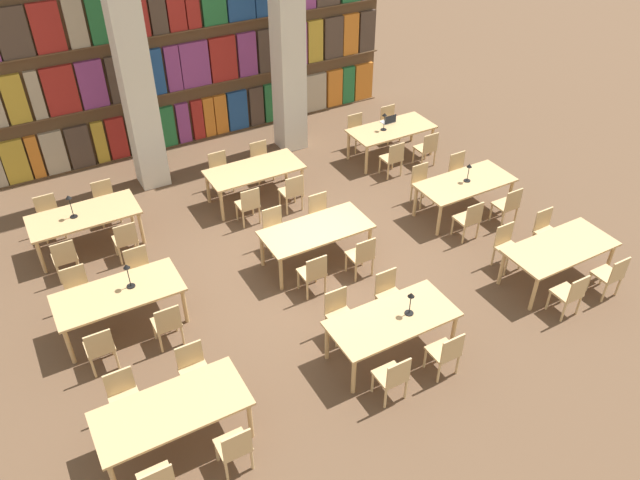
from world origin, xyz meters
TOP-DOWN VIEW (x-y plane):
  - ground_plane at (0.00, 0.00)m, footprint 40.00×40.00m
  - bookshelf_bank at (0.02, 5.81)m, footprint 10.24×0.35m
  - pillar_left at (-1.75, 4.34)m, footprint 0.62×0.62m
  - pillar_center at (1.75, 4.34)m, footprint 0.62×0.62m
  - reading_table_0 at (-3.57, -2.59)m, footprint 2.03×0.95m
  - chair_1 at (-4.04, -1.83)m, footprint 0.42×0.40m
  - chair_2 at (-3.01, -3.35)m, footprint 0.42×0.40m
  - chair_3 at (-3.01, -1.83)m, footprint 0.42×0.40m
  - reading_table_1 at (-0.05, -2.63)m, footprint 2.03×0.95m
  - chair_4 at (-0.55, -3.39)m, footprint 0.42×0.40m
  - chair_5 at (-0.55, -1.87)m, footprint 0.42×0.40m
  - chair_6 at (0.42, -3.39)m, footprint 0.42×0.40m
  - chair_7 at (0.42, -1.87)m, footprint 0.42×0.40m
  - desk_lamp_0 at (0.22, -2.67)m, footprint 0.14×0.14m
  - reading_table_2 at (3.57, -2.60)m, footprint 2.03×0.95m
  - chair_8 at (3.07, -3.36)m, footprint 0.42×0.40m
  - chair_9 at (3.07, -1.84)m, footprint 0.42×0.40m
  - chair_10 at (4.06, -3.36)m, footprint 0.42×0.40m
  - chair_11 at (4.06, -1.84)m, footprint 0.42×0.40m
  - reading_table_3 at (-3.58, 0.03)m, footprint 2.03×0.95m
  - chair_12 at (-4.11, -0.73)m, footprint 0.42×0.40m
  - chair_13 at (-4.11, 0.79)m, footprint 0.42×0.40m
  - chair_14 at (-3.05, -0.73)m, footprint 0.42×0.40m
  - chair_15 at (-3.05, 0.79)m, footprint 0.42×0.40m
  - desk_lamp_1 at (-3.35, 0.07)m, footprint 0.14×0.14m
  - reading_table_4 at (0.06, -0.01)m, footprint 2.03×0.95m
  - chair_16 at (-0.42, -0.77)m, footprint 0.42×0.40m
  - chair_17 at (-0.42, 0.75)m, footprint 0.42×0.40m
  - chair_18 at (0.58, -0.77)m, footprint 0.42×0.40m
  - chair_19 at (0.58, 0.75)m, footprint 0.42×0.40m
  - reading_table_5 at (3.53, -0.07)m, footprint 2.03×0.95m
  - chair_20 at (3.03, -0.83)m, footprint 0.42×0.40m
  - chair_21 at (3.03, 0.69)m, footprint 0.42×0.40m
  - chair_22 at (4.03, -0.83)m, footprint 0.42×0.40m
  - chair_23 at (4.03, 0.69)m, footprint 0.42×0.40m
  - desk_lamp_2 at (3.56, -0.07)m, footprint 0.14×0.14m
  - reading_table_6 at (-3.57, 2.56)m, footprint 2.03×0.95m
  - chair_24 at (-4.12, 1.81)m, footprint 0.42×0.40m
  - chair_25 at (-4.12, 3.32)m, footprint 0.42×0.40m
  - chair_26 at (-3.02, 1.81)m, footprint 0.42×0.40m
  - chair_27 at (-3.02, 3.32)m, footprint 0.42×0.40m
  - desk_lamp_3 at (-3.73, 2.56)m, footprint 0.14×0.14m
  - reading_table_7 at (-0.03, 2.52)m, footprint 2.03×0.95m
  - chair_28 at (-0.52, 1.76)m, footprint 0.42×0.40m
  - chair_29 at (-0.52, 3.28)m, footprint 0.42×0.40m
  - chair_30 at (0.47, 1.76)m, footprint 0.42×0.40m
  - chair_31 at (0.47, 3.28)m, footprint 0.42×0.40m
  - reading_table_8 at (3.57, 2.65)m, footprint 2.03×0.95m
  - chair_32 at (3.11, 1.89)m, footprint 0.42×0.40m
  - chair_33 at (3.11, 3.41)m, footprint 0.42×0.40m
  - chair_34 at (4.06, 1.89)m, footprint 0.42×0.40m
  - chair_35 at (4.06, 3.41)m, footprint 0.42×0.40m
  - desk_lamp_4 at (3.36, 2.67)m, footprint 0.14×0.14m
  - laptop at (3.67, 2.93)m, footprint 0.32×0.22m

SIDE VIEW (x-z plane):
  - ground_plane at x=0.00m, z-range 0.00..0.00m
  - chair_1 at x=-4.04m, z-range 0.03..0.90m
  - chair_2 at x=-3.01m, z-range 0.03..0.90m
  - chair_3 at x=-3.01m, z-range 0.03..0.90m
  - chair_4 at x=-0.55m, z-range 0.03..0.90m
  - chair_5 at x=-0.55m, z-range 0.03..0.90m
  - chair_6 at x=0.42m, z-range 0.03..0.90m
  - chair_7 at x=0.42m, z-range 0.03..0.90m
  - chair_8 at x=3.07m, z-range 0.03..0.90m
  - chair_9 at x=3.07m, z-range 0.03..0.90m
  - chair_10 at x=4.06m, z-range 0.03..0.90m
  - chair_11 at x=4.06m, z-range 0.03..0.90m
  - chair_12 at x=-4.11m, z-range 0.03..0.90m
  - chair_13 at x=-4.11m, z-range 0.03..0.90m
  - chair_14 at x=-3.05m, z-range 0.03..0.90m
  - chair_15 at x=-3.05m, z-range 0.03..0.90m
  - chair_16 at x=-0.42m, z-range 0.03..0.90m
  - chair_17 at x=-0.42m, z-range 0.03..0.90m
  - chair_18 at x=0.58m, z-range 0.03..0.90m
  - chair_19 at x=0.58m, z-range 0.03..0.90m
  - chair_20 at x=3.03m, z-range 0.03..0.90m
  - chair_21 at x=3.03m, z-range 0.03..0.90m
  - chair_22 at x=4.03m, z-range 0.03..0.90m
  - chair_23 at x=4.03m, z-range 0.03..0.90m
  - chair_24 at x=-4.12m, z-range 0.03..0.90m
  - chair_25 at x=-4.12m, z-range 0.03..0.90m
  - chair_26 at x=-3.02m, z-range 0.03..0.90m
  - chair_27 at x=-3.02m, z-range 0.03..0.90m
  - chair_28 at x=-0.52m, z-range 0.03..0.90m
  - chair_29 at x=-0.52m, z-range 0.03..0.90m
  - chair_30 at x=0.47m, z-range 0.03..0.90m
  - chair_31 at x=0.47m, z-range 0.03..0.90m
  - chair_32 at x=3.11m, z-range 0.03..0.90m
  - chair_33 at x=3.11m, z-range 0.03..0.90m
  - chair_34 at x=4.06m, z-range 0.03..0.90m
  - chair_35 at x=4.06m, z-range 0.03..0.90m
  - reading_table_0 at x=-3.57m, z-range 0.30..1.06m
  - reading_table_1 at x=-0.05m, z-range 0.30..1.06m
  - reading_table_2 at x=3.57m, z-range 0.30..1.06m
  - reading_table_3 at x=-3.58m, z-range 0.30..1.06m
  - reading_table_4 at x=0.06m, z-range 0.30..1.06m
  - reading_table_5 at x=3.53m, z-range 0.30..1.06m
  - reading_table_6 at x=-3.57m, z-range 0.30..1.06m
  - reading_table_7 at x=-0.03m, z-range 0.30..1.06m
  - reading_table_8 at x=3.57m, z-range 0.30..1.06m
  - laptop at x=3.67m, z-range 0.69..0.91m
  - desk_lamp_2 at x=3.56m, z-range 0.83..1.23m
  - desk_lamp_0 at x=0.22m, z-range 0.83..1.25m
  - desk_lamp_4 at x=3.36m, z-range 0.83..1.26m
  - desk_lamp_1 at x=-3.35m, z-range 0.84..1.30m
  - desk_lamp_3 at x=-3.73m, z-range 0.84..1.33m
  - bookshelf_bank at x=0.02m, z-range -0.06..5.44m
  - pillar_left at x=-1.75m, z-range 0.00..6.00m
  - pillar_center at x=1.75m, z-range 0.00..6.00m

